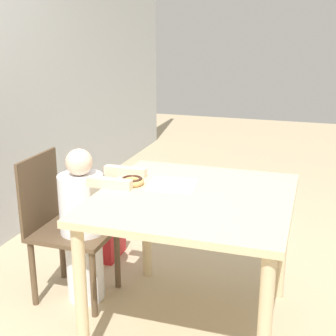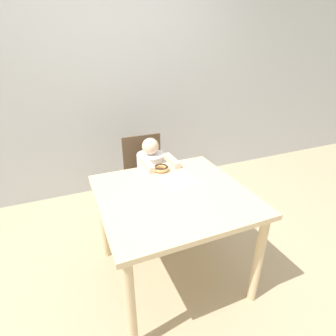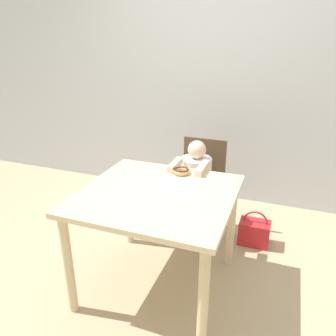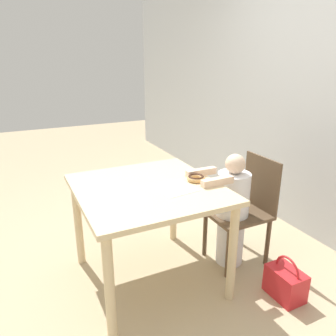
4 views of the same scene
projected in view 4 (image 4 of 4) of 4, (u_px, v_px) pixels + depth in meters
The scene contains 8 objects.
ground_plane at pixel (150, 278), 2.50m from camera, with size 12.00×12.00×0.00m, color tan.
wall_back at pixel (324, 100), 2.76m from camera, with size 8.00×0.05×2.50m.
dining_table at pixel (148, 201), 2.29m from camera, with size 1.00×0.96×0.76m.
chair at pixel (245, 209), 2.62m from camera, with size 0.39×0.45×0.86m.
child_figure at pixel (231, 211), 2.56m from camera, with size 0.27×0.48×0.92m.
donut at pixel (196, 178), 2.35m from camera, with size 0.13×0.13×0.04m.
napkin at pixel (175, 188), 2.22m from camera, with size 0.27×0.27×0.00m.
handbag at pixel (285, 282), 2.28m from camera, with size 0.26×0.18×0.32m.
Camera 4 is at (1.94, -0.78, 1.61)m, focal length 35.00 mm.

